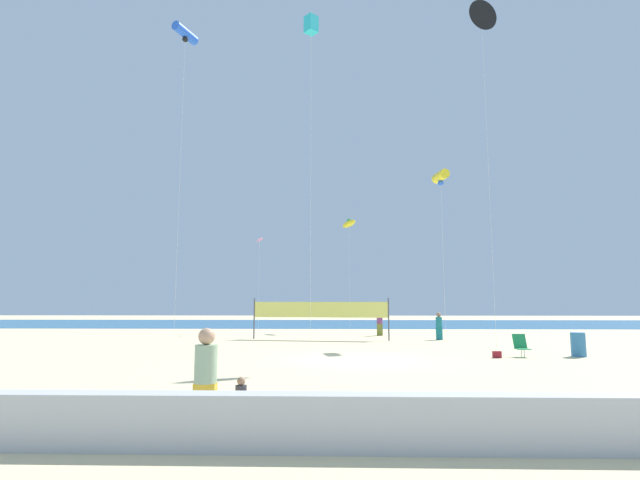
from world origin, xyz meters
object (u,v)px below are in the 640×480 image
(folding_beach_chair, at_px, (521,345))
(kite_pink_diamond, at_px, (259,241))
(kite_blue_tube, at_px, (185,34))
(kite_cyan_box, at_px, (311,26))
(volleyball_net, at_px, (320,311))
(mother_figure, at_px, (206,375))
(trash_barrel, at_px, (578,345))
(kite_yellow_inflatable, at_px, (349,224))
(beachgoer_plum_shirt, at_px, (380,322))
(kite_yellow_tube, at_px, (441,177))
(beachgoer_teal_shirt, at_px, (439,325))
(toddler_figure, at_px, (241,400))
(beach_handbag, at_px, (497,355))
(kite_black_delta, at_px, (481,17))

(folding_beach_chair, height_order, kite_pink_diamond, kite_pink_diamond)
(kite_blue_tube, distance_m, kite_cyan_box, 7.54)
(volleyball_net, bearing_deg, kite_blue_tube, -162.86)
(kite_blue_tube, bearing_deg, kite_cyan_box, -10.39)
(mother_figure, xyz_separation_m, kite_blue_tube, (-6.35, 17.59, 16.73))
(trash_barrel, relative_size, kite_yellow_inflatable, 0.11)
(beachgoer_plum_shirt, height_order, kite_cyan_box, kite_cyan_box)
(trash_barrel, relative_size, kite_yellow_tube, 0.10)
(beachgoer_teal_shirt, height_order, volleyball_net, volleyball_net)
(toddler_figure, relative_size, beachgoer_teal_shirt, 0.55)
(toddler_figure, distance_m, folding_beach_chair, 14.53)
(kite_yellow_tube, bearing_deg, beachgoer_plum_shirt, 113.45)
(beachgoer_teal_shirt, relative_size, kite_yellow_inflatable, 0.18)
(mother_figure, relative_size, volleyball_net, 0.22)
(trash_barrel, xyz_separation_m, kite_blue_tube, (-18.41, 6.08, 17.17))
(toddler_figure, distance_m, kite_cyan_box, 23.24)
(volleyball_net, distance_m, beach_handbag, 11.63)
(kite_pink_diamond, bearing_deg, kite_yellow_inflatable, 17.82)
(beach_handbag, height_order, kite_yellow_inflatable, kite_yellow_inflatable)
(volleyball_net, height_order, kite_yellow_tube, kite_yellow_tube)
(mother_figure, xyz_separation_m, volleyball_net, (1.42, 19.99, 0.72))
(toddler_figure, bearing_deg, mother_figure, -178.44)
(beach_handbag, distance_m, kite_black_delta, 17.37)
(beach_handbag, bearing_deg, kite_blue_tube, 156.20)
(trash_barrel, bearing_deg, beachgoer_teal_shirt, 113.41)
(kite_black_delta, relative_size, kite_yellow_inflatable, 2.06)
(beach_handbag, bearing_deg, mother_figure, -128.13)
(beachgoer_teal_shirt, distance_m, kite_yellow_inflatable, 12.45)
(toddler_figure, xyz_separation_m, kite_cyan_box, (0.45, 16.09, 16.77))
(trash_barrel, xyz_separation_m, kite_black_delta, (-2.06, 3.64, 16.46))
(kite_blue_tube, bearing_deg, beachgoer_plum_shirt, 27.37)
(beachgoer_plum_shirt, xyz_separation_m, kite_yellow_inflatable, (-1.79, 5.22, 7.34))
(toddler_figure, distance_m, kite_yellow_inflatable, 29.84)
(toddler_figure, height_order, beachgoer_teal_shirt, beachgoer_teal_shirt)
(trash_barrel, bearing_deg, kite_black_delta, 119.53)
(kite_pink_diamond, bearing_deg, folding_beach_chair, -49.53)
(toddler_figure, relative_size, beachgoer_plum_shirt, 0.52)
(beach_handbag, relative_size, kite_pink_diamond, 0.05)
(volleyball_net, bearing_deg, kite_yellow_tube, -23.35)
(mother_figure, height_order, kite_yellow_inflatable, kite_yellow_inflatable)
(volleyball_net, bearing_deg, toddler_figure, -92.39)
(kite_blue_tube, bearing_deg, toddler_figure, -68.28)
(kite_pink_diamond, distance_m, kite_yellow_inflatable, 7.22)
(mother_figure, bearing_deg, toddler_figure, 25.22)
(toddler_figure, relative_size, volleyball_net, 0.11)
(beachgoer_teal_shirt, bearing_deg, kite_yellow_tube, 32.92)
(beachgoer_teal_shirt, relative_size, kite_cyan_box, 0.09)
(kite_yellow_inflatable, bearing_deg, beachgoer_plum_shirt, -71.09)
(beach_handbag, distance_m, kite_pink_diamond, 20.71)
(folding_beach_chair, distance_m, beach_handbag, 1.25)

